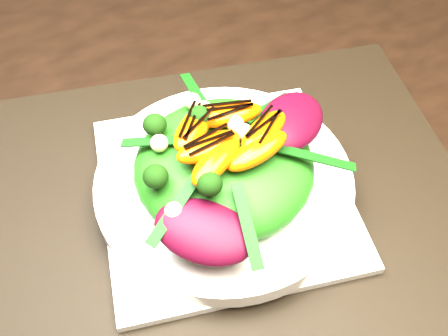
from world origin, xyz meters
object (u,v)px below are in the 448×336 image
placemat (224,195)px  salad_bowl (224,183)px  plate_base (224,191)px  lettuce_mound (224,165)px  dining_table (58,249)px  orange_segment (216,123)px

placemat → salad_bowl: size_ratio=1.96×
plate_base → lettuce_mound: lettuce_mound is taller
lettuce_mound → plate_base: bearing=0.0°
salad_bowl → plate_base: bearing=180.0°
dining_table → placemat: (0.18, -0.04, 0.02)m
dining_table → salad_bowl: size_ratio=5.91×
plate_base → salad_bowl: (0.00, 0.00, 0.01)m
plate_base → lettuce_mound: bearing=0.0°
orange_segment → salad_bowl: bearing=-98.9°
orange_segment → plate_base: bearing=-98.9°
plate_base → salad_bowl: 0.01m
plate_base → dining_table: bearing=168.5°
dining_table → plate_base: size_ratio=6.22×
placemat → orange_segment: bearing=81.1°
dining_table → salad_bowl: 0.19m
plate_base → salad_bowl: size_ratio=0.95×
lettuce_mound → orange_segment: orange_segment is taller
dining_table → lettuce_mound: bearing=-11.5°
dining_table → plate_base: (0.18, -0.04, 0.03)m
dining_table → plate_base: bearing=-11.5°
lettuce_mound → orange_segment: size_ratio=2.70×
placemat → lettuce_mound: bearing=-153.4°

